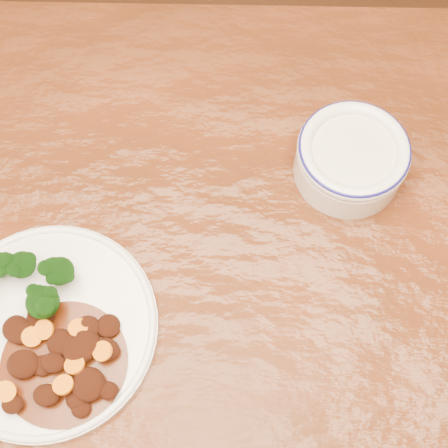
# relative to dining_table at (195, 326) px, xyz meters

# --- Properties ---
(ground) EXTENTS (4.00, 4.00, 0.00)m
(ground) POSITION_rel_dining_table_xyz_m (0.00, 0.00, -0.67)
(ground) COLOR #452411
(ground) RESTS_ON ground
(dining_table) EXTENTS (1.59, 1.05, 0.75)m
(dining_table) POSITION_rel_dining_table_xyz_m (0.00, 0.00, 0.00)
(dining_table) COLOR #5B2610
(dining_table) RESTS_ON ground
(dinner_plate) EXTENTS (0.25, 0.25, 0.02)m
(dinner_plate) POSITION_rel_dining_table_xyz_m (-0.16, -0.05, 0.09)
(dinner_plate) COLOR silver
(dinner_plate) RESTS_ON dining_table
(broccoli_florets) EXTENTS (0.13, 0.08, 0.04)m
(broccoli_florets) POSITION_rel_dining_table_xyz_m (-0.19, -0.01, 0.12)
(broccoli_florets) COLOR #618F4A
(broccoli_florets) RESTS_ON dinner_plate
(mince_stew) EXTENTS (0.14, 0.14, 0.03)m
(mince_stew) POSITION_rel_dining_table_xyz_m (-0.13, -0.08, 0.10)
(mince_stew) COLOR #471E07
(mince_stew) RESTS_ON dinner_plate
(dip_bowl) EXTENTS (0.14, 0.14, 0.06)m
(dip_bowl) POSITION_rel_dining_table_xyz_m (0.17, 0.20, 0.11)
(dip_bowl) COLOR silver
(dip_bowl) RESTS_ON dining_table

